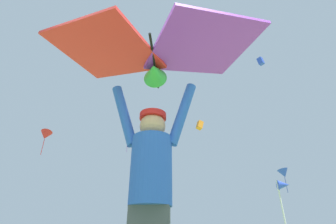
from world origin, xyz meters
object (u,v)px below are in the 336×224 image
object	(u,v)px
held_stunt_kite	(154,53)
distant_kite_blue_mid_left	(284,173)
kite_flyer_person	(151,191)
distant_kite_red_high_left	(45,135)
distant_kite_blue_low_right	(261,61)
distant_kite_orange_high_right	(200,125)
marker_flag	(284,191)
distant_kite_white_overhead_distant	(162,57)
distant_kite_purple_far_center	(127,142)

from	to	relation	value
held_stunt_kite	distant_kite_blue_mid_left	size ratio (longest dim) A/B	0.93
kite_flyer_person	held_stunt_kite	world-z (taller)	held_stunt_kite
kite_flyer_person	distant_kite_red_high_left	bearing A→B (deg)	126.60
distant_kite_blue_mid_left	distant_kite_blue_low_right	distance (m)	14.14
distant_kite_orange_high_right	distant_kite_blue_low_right	size ratio (longest dim) A/B	1.17
distant_kite_blue_low_right	marker_flag	size ratio (longest dim) A/B	0.51
distant_kite_white_overhead_distant	marker_flag	world-z (taller)	distant_kite_white_overhead_distant
distant_kite_blue_mid_left	distant_kite_white_overhead_distant	xyz separation A→B (m)	(-11.75, -5.52, 11.41)
distant_kite_orange_high_right	held_stunt_kite	bearing A→B (deg)	-92.52
kite_flyer_person	distant_kite_blue_mid_left	bearing A→B (deg)	69.25
distant_kite_white_overhead_distant	distant_kite_orange_high_right	xyz separation A→B (m)	(3.84, 9.41, -3.80)
distant_kite_red_high_left	distant_kite_blue_low_right	xyz separation A→B (m)	(20.76, 8.41, 12.75)
marker_flag	distant_kite_blue_low_right	bearing A→B (deg)	70.61
distant_kite_red_high_left	distant_kite_purple_far_center	bearing A→B (deg)	80.15
distant_kite_purple_far_center	held_stunt_kite	bearing A→B (deg)	-73.56
distant_kite_red_high_left	marker_flag	distance (m)	18.94
kite_flyer_person	distant_kite_orange_high_right	world-z (taller)	distant_kite_orange_high_right
distant_kite_purple_far_center	distant_kite_orange_high_right	distance (m)	10.46
kite_flyer_person	marker_flag	xyz separation A→B (m)	(2.50, 4.67, 0.85)
distant_kite_orange_high_right	marker_flag	size ratio (longest dim) A/B	0.60
distant_kite_white_overhead_distant	distant_kite_orange_high_right	world-z (taller)	distant_kite_white_overhead_distant
distant_kite_red_high_left	distant_kite_white_overhead_distant	xyz separation A→B (m)	(8.90, 3.16, 10.03)
kite_flyer_person	distant_kite_blue_low_right	distance (m)	32.73
kite_flyer_person	distant_kite_orange_high_right	xyz separation A→B (m)	(1.25, 28.04, 13.85)
distant_kite_blue_low_right	distant_kite_purple_far_center	bearing A→B (deg)	160.82
held_stunt_kite	distant_kite_blue_mid_left	bearing A→B (deg)	69.34
distant_kite_red_high_left	marker_flag	xyz separation A→B (m)	(14.00, -10.81, -6.78)
kite_flyer_person	held_stunt_kite	bearing A→B (deg)	-86.96
kite_flyer_person	distant_kite_purple_far_center	xyz separation A→B (m)	(-8.94, 30.21, 12.83)
distant_kite_purple_far_center	marker_flag	size ratio (longest dim) A/B	0.96
distant_kite_orange_high_right	distant_kite_blue_low_right	bearing A→B (deg)	-27.45
distant_kite_red_high_left	held_stunt_kite	bearing A→B (deg)	-53.56
distant_kite_blue_low_right	marker_flag	distance (m)	28.21
distant_kite_red_high_left	distant_kite_blue_low_right	world-z (taller)	distant_kite_blue_low_right
distant_kite_orange_high_right	distant_kite_blue_low_right	xyz separation A→B (m)	(8.02, -4.17, 6.53)
distant_kite_red_high_left	marker_flag	size ratio (longest dim) A/B	1.01
distant_kite_blue_mid_left	distant_kite_purple_far_center	bearing A→B (deg)	161.48
distant_kite_orange_high_right	distant_kite_blue_low_right	distance (m)	11.15
held_stunt_kite	distant_kite_orange_high_right	bearing A→B (deg)	87.48
kite_flyer_person	distant_kite_white_overhead_distant	world-z (taller)	distant_kite_white_overhead_distant
kite_flyer_person	distant_kite_blue_low_right	size ratio (longest dim) A/B	1.82
kite_flyer_person	distant_kite_red_high_left	world-z (taller)	distant_kite_red_high_left
kite_flyer_person	marker_flag	distance (m)	5.36
distant_kite_purple_far_center	distant_kite_blue_low_right	xyz separation A→B (m)	(18.20, -6.33, 7.54)
kite_flyer_person	distant_kite_blue_low_right	xyz separation A→B (m)	(9.27, 23.88, 20.37)
kite_flyer_person	distant_kite_white_overhead_distant	bearing A→B (deg)	97.94
distant_kite_blue_low_right	held_stunt_kite	bearing A→B (deg)	-111.12
kite_flyer_person	distant_kite_purple_far_center	bearing A→B (deg)	106.48
distant_kite_red_high_left	distant_kite_white_overhead_distant	size ratio (longest dim) A/B	1.04
distant_kite_blue_mid_left	distant_kite_orange_high_right	size ratio (longest dim) A/B	1.95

